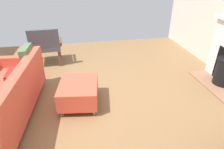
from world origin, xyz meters
TOP-DOWN VIEW (x-y plane):
  - ground_plane at (0.00, 0.00)m, footprint 5.94×5.68m
  - sofa at (0.95, 0.21)m, footprint 1.00×1.88m
  - ottoman at (-0.07, 0.09)m, footprint 0.65×0.75m
  - armchair_accent at (0.56, -1.49)m, footprint 0.71×0.62m

SIDE VIEW (x-z plane):
  - ground_plane at x=0.00m, z-range -0.01..0.00m
  - ottoman at x=-0.07m, z-range 0.04..0.42m
  - sofa at x=0.95m, z-range -0.07..0.73m
  - armchair_accent at x=0.56m, z-range 0.06..0.90m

